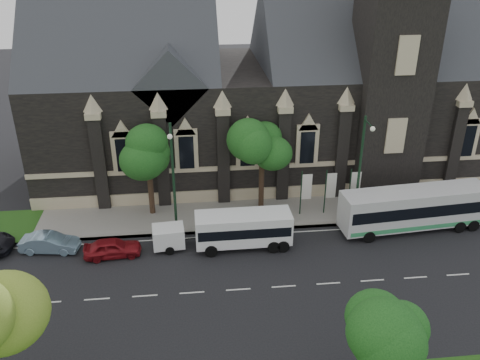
{
  "coord_description": "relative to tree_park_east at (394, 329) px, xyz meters",
  "views": [
    {
      "loc": [
        -2.66,
        -26.06,
        20.83
      ],
      "look_at": [
        0.75,
        6.0,
        4.97
      ],
      "focal_mm": 37.68,
      "sensor_mm": 36.0,
      "label": 1
    }
  ],
  "objects": [
    {
      "name": "street_lamp_mid",
      "position": [
        -10.18,
        16.42,
        0.49
      ],
      "size": [
        0.36,
        1.88,
        9.0
      ],
      "color": "#16331E",
      "rests_on": "ground"
    },
    {
      "name": "banner_flag_left",
      "position": [
        0.11,
        18.32,
        -2.24
      ],
      "size": [
        0.9,
        0.1,
        4.0
      ],
      "color": "#16331E",
      "rests_on": "ground"
    },
    {
      "name": "banner_flag_center",
      "position": [
        2.11,
        18.32,
        -2.24
      ],
      "size": [
        0.9,
        0.1,
        4.0
      ],
      "color": "#16331E",
      "rests_on": "ground"
    },
    {
      "name": "tree_park_east",
      "position": [
        0.0,
        0.0,
        0.0
      ],
      "size": [
        3.4,
        3.4,
        6.28
      ],
      "color": "black",
      "rests_on": "ground"
    },
    {
      "name": "tour_coach",
      "position": [
        8.04,
        15.39,
        -2.79
      ],
      "size": [
        11.64,
        3.47,
        3.35
      ],
      "rotation": [
        0.0,
        0.0,
        0.09
      ],
      "color": "silver",
      "rests_on": "ground"
    },
    {
      "name": "shuttle_bus",
      "position": [
        -5.26,
        14.35,
        -3.06
      ],
      "size": [
        6.97,
        2.51,
        2.68
      ],
      "rotation": [
        0.0,
        0.0,
        0.01
      ],
      "color": "white",
      "rests_on": "ground"
    },
    {
      "name": "car_far_red",
      "position": [
        -14.7,
        14.07,
        -3.94
      ],
      "size": [
        4.13,
        1.95,
        1.37
      ],
      "primitive_type": "imported",
      "rotation": [
        0.0,
        0.0,
        1.66
      ],
      "color": "maroon",
      "rests_on": "ground"
    },
    {
      "name": "ground",
      "position": [
        -6.18,
        9.32,
        -4.62
      ],
      "size": [
        160.0,
        160.0,
        0.0
      ],
      "primitive_type": "plane",
      "color": "black",
      "rests_on": "ground"
    },
    {
      "name": "tree_walk_left",
      "position": [
        -11.97,
        20.03,
        1.12
      ],
      "size": [
        3.91,
        3.91,
        7.64
      ],
      "color": "black",
      "rests_on": "ground"
    },
    {
      "name": "box_trailer",
      "position": [
        -10.73,
        14.66,
        -3.63
      ],
      "size": [
        3.33,
        1.96,
        1.75
      ],
      "rotation": [
        0.0,
        0.0,
        0.08
      ],
      "color": "white",
      "rests_on": "ground"
    },
    {
      "name": "tree_walk_right",
      "position": [
        -2.96,
        20.04,
        1.2
      ],
      "size": [
        4.08,
        4.08,
        7.8
      ],
      "color": "black",
      "rests_on": "ground"
    },
    {
      "name": "sedan",
      "position": [
        -19.3,
        15.19,
        -3.93
      ],
      "size": [
        4.33,
        1.98,
        1.38
      ],
      "primitive_type": "imported",
      "rotation": [
        0.0,
        0.0,
        1.44
      ],
      "color": "#7898AE",
      "rests_on": "ground"
    },
    {
      "name": "street_lamp_near",
      "position": [
        3.82,
        16.42,
        0.49
      ],
      "size": [
        0.36,
        1.88,
        9.0
      ],
      "color": "#16331E",
      "rests_on": "ground"
    },
    {
      "name": "banner_flag_right",
      "position": [
        4.11,
        18.32,
        -2.24
      ],
      "size": [
        0.9,
        0.1,
        4.0
      ],
      "color": "#16331E",
      "rests_on": "ground"
    },
    {
      "name": "museum",
      "position": [
        -1.06,
        28.1,
        3.55
      ],
      "size": [
        40.0,
        17.7,
        29.9
      ],
      "color": "black",
      "rests_on": "ground"
    },
    {
      "name": "sidewalk",
      "position": [
        -6.18,
        18.82,
        -4.54
      ],
      "size": [
        80.0,
        5.0,
        0.15
      ],
      "primitive_type": "cube",
      "color": "gray",
      "rests_on": "ground"
    }
  ]
}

